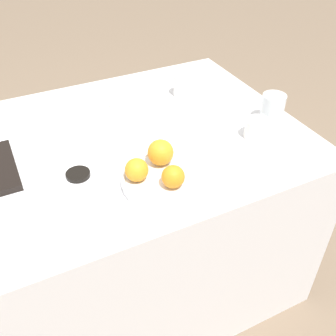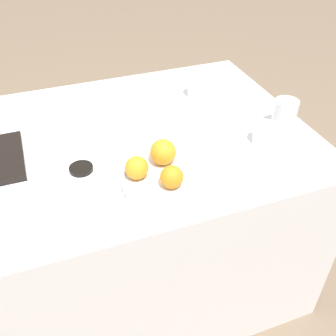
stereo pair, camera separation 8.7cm
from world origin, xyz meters
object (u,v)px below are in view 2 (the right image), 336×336
Objects in this scene: fruit_platter at (168,179)px; orange_0 at (172,177)px; orange_2 at (137,168)px; cup_0 at (198,86)px; cup_1 at (266,134)px; napkin at (137,94)px; orange_1 at (163,152)px; water_glass at (285,114)px; soy_dish at (81,169)px.

orange_0 reaches higher than fruit_platter.
cup_0 is (0.36, 0.40, -0.01)m from orange_2.
cup_1 is 0.53m from napkin.
orange_0 is 0.84× the size of orange_1.
cup_0 reaches higher than cup_1.
fruit_platter is 0.48m from water_glass.
orange_0 is 0.65× the size of water_glass.
orange_1 is at bearing -97.06° from napkin.
fruit_platter is 3.15× the size of cup_0.
soy_dish is at bearing -126.27° from napkin.
napkin is at bearing 156.83° from cup_0.
orange_2 is 0.55m from water_glass.
napkin is (0.07, 0.56, -0.04)m from orange_0.
orange_1 reaches higher than soy_dish.
orange_2 reaches higher than napkin.
orange_0 is at bearing -120.95° from cup_0.
orange_0 is 0.11m from orange_1.
water_glass is 0.68m from soy_dish.
orange_1 is 0.45m from cup_0.
orange_0 is 0.28m from soy_dish.
water_glass is at bearing -44.50° from napkin.
water_glass reaches higher than soy_dish.
cup_0 is at bearing 30.89° from soy_dish.
water_glass is (0.45, 0.07, -0.00)m from orange_1.
soy_dish is (-0.29, -0.39, 0.00)m from napkin.
fruit_platter is 0.53m from napkin.
orange_0 is (-0.00, -0.04, 0.04)m from fruit_platter.
orange_2 is at bearing 157.67° from fruit_platter.
fruit_platter is at bearing -167.88° from cup_1.
fruit_platter reaches higher than soy_dish.
water_glass is 1.17× the size of cup_0.
cup_0 is 0.58× the size of napkin.
soy_dish is (-0.68, -0.00, -0.04)m from water_glass.
fruit_platter is 0.52m from cup_0.
napkin is at bearing 53.73° from soy_dish.
orange_1 is 0.53× the size of napkin.
orange_2 is at bearing -106.52° from napkin.
soy_dish is (-0.22, 0.17, -0.04)m from orange_0.
orange_0 is at bearing -159.46° from water_glass.
orange_2 is 0.54m from cup_0.
cup_0 reaches higher than fruit_platter.
soy_dish is at bearing 143.07° from orange_2.
water_glass reaches higher than orange_2.
water_glass reaches higher than orange_1.
napkin is (0.07, 0.53, -0.01)m from fruit_platter.
orange_2 is (-0.09, -0.04, -0.01)m from orange_1.
cup_1 reaches higher than fruit_platter.
orange_2 is 0.78× the size of cup_0.
orange_1 is at bearing 82.78° from orange_0.
orange_1 is 0.46m from water_glass.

